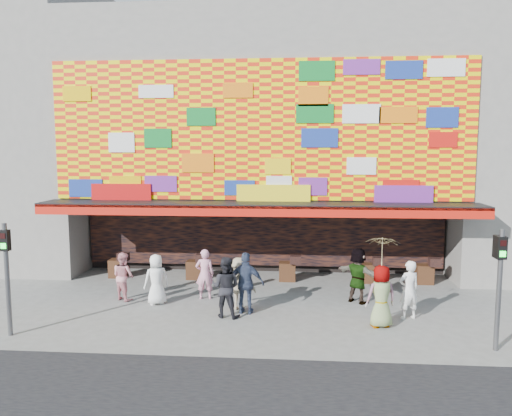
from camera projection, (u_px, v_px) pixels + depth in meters
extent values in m
plane|color=slate|center=(249.00, 322.00, 14.18)|extent=(90.00, 90.00, 0.00)
cube|color=gray|center=(266.00, 111.00, 21.33)|extent=(15.00, 8.00, 7.00)
cube|color=black|center=(267.00, 223.00, 22.91)|extent=(15.00, 6.00, 3.00)
cube|color=gray|center=(76.00, 236.00, 19.53)|extent=(0.40, 2.00, 3.00)
cube|color=gray|center=(459.00, 242.00, 18.37)|extent=(0.40, 2.00, 3.00)
cube|color=black|center=(258.00, 204.00, 17.19)|extent=(15.20, 1.60, 0.12)
cube|color=red|center=(256.00, 211.00, 16.43)|extent=(15.20, 0.04, 0.35)
cube|color=#FDE800|center=(259.00, 130.00, 17.44)|extent=(14.80, 0.08, 4.90)
cube|color=black|center=(263.00, 234.00, 19.78)|extent=(14.00, 0.25, 2.50)
cylinder|color=#59595B|center=(7.00, 280.00, 13.00)|extent=(0.12, 0.12, 3.00)
cube|color=black|center=(5.00, 240.00, 12.88)|extent=(0.22, 0.18, 0.55)
cube|color=black|center=(3.00, 236.00, 12.77)|extent=(0.14, 0.02, 0.14)
cube|color=#19E533|center=(3.00, 246.00, 12.80)|extent=(0.14, 0.02, 0.14)
cylinder|color=#59595B|center=(499.00, 291.00, 12.02)|extent=(0.12, 0.12, 3.00)
cube|color=black|center=(501.00, 248.00, 11.90)|extent=(0.22, 0.18, 0.55)
cube|color=black|center=(503.00, 243.00, 11.79)|extent=(0.14, 0.02, 0.14)
cube|color=#19E533|center=(503.00, 254.00, 11.82)|extent=(0.14, 0.02, 0.14)
imported|color=white|center=(156.00, 279.00, 15.74)|extent=(0.93, 0.83, 1.61)
imported|color=pink|center=(205.00, 274.00, 16.32)|extent=(0.66, 0.49, 1.66)
imported|color=black|center=(226.00, 287.00, 14.54)|extent=(0.99, 0.84, 1.79)
imported|color=gray|center=(239.00, 284.00, 15.24)|extent=(1.06, 0.64, 1.61)
imported|color=#333E5A|center=(246.00, 283.00, 14.83)|extent=(1.14, 0.60, 1.85)
imported|color=gray|center=(358.00, 275.00, 15.92)|extent=(1.61, 1.44, 1.78)
imported|color=gray|center=(381.00, 296.00, 13.71)|extent=(0.96, 0.75, 1.73)
imported|color=white|center=(409.00, 290.00, 14.38)|extent=(0.72, 0.59, 1.71)
imported|color=pink|center=(123.00, 276.00, 16.24)|extent=(0.96, 0.91, 1.56)
imported|color=beige|center=(382.00, 252.00, 13.57)|extent=(1.12, 1.13, 0.82)
cylinder|color=#4C3326|center=(382.00, 283.00, 13.67)|extent=(0.02, 0.02, 1.00)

